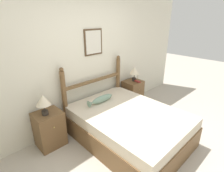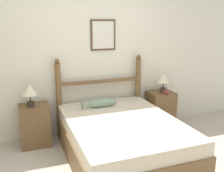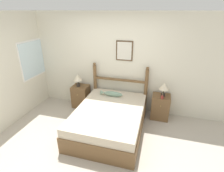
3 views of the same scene
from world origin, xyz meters
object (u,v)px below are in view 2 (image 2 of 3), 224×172
(nightstand_right, at_px, (160,109))
(fish_pillow, at_px, (100,103))
(model_boat, at_px, (166,92))
(table_lamp_left, at_px, (30,91))
(nightstand_left, at_px, (35,125))
(table_lamp_right, at_px, (163,79))
(bed, at_px, (122,139))

(nightstand_right, xyz_separation_m, fish_pillow, (-1.22, -0.22, 0.31))
(model_boat, height_order, fish_pillow, model_boat)
(nightstand_right, height_order, table_lamp_left, table_lamp_left)
(nightstand_left, xyz_separation_m, table_lamp_right, (2.22, 0.00, 0.55))
(table_lamp_right, distance_m, model_boat, 0.25)
(model_boat, bearing_deg, table_lamp_right, 81.96)
(table_lamp_left, bearing_deg, table_lamp_right, 0.73)
(table_lamp_left, relative_size, fish_pillow, 0.60)
(bed, bearing_deg, fish_pillow, 101.82)
(model_boat, xyz_separation_m, fish_pillow, (-1.23, -0.10, -0.03))
(nightstand_right, height_order, fish_pillow, fish_pillow)
(nightstand_left, xyz_separation_m, model_boat, (2.20, -0.12, 0.34))
(nightstand_left, height_order, table_lamp_right, table_lamp_right)
(table_lamp_left, xyz_separation_m, table_lamp_right, (2.26, 0.03, 0.00))
(table_lamp_left, bearing_deg, nightstand_left, 35.76)
(nightstand_left, distance_m, nightstand_right, 2.18)
(table_lamp_left, bearing_deg, fish_pillow, -10.85)
(fish_pillow, bearing_deg, nightstand_right, 10.27)
(bed, xyz_separation_m, table_lamp_left, (-1.13, 0.79, 0.59))
(bed, relative_size, fish_pillow, 3.49)
(bed, bearing_deg, model_boat, 32.25)
(bed, xyz_separation_m, nightstand_right, (1.09, 0.82, 0.04))
(table_lamp_right, bearing_deg, nightstand_left, -179.98)
(nightstand_left, bearing_deg, fish_pillow, -12.86)
(bed, xyz_separation_m, table_lamp_right, (1.12, 0.82, 0.59))
(nightstand_right, bearing_deg, bed, -143.03)
(nightstand_right, relative_size, table_lamp_right, 1.83)
(table_lamp_left, bearing_deg, model_boat, -2.46)
(table_lamp_left, distance_m, fish_pillow, 1.05)
(bed, height_order, fish_pillow, fish_pillow)
(nightstand_left, bearing_deg, table_lamp_left, -144.24)
(table_lamp_right, bearing_deg, nightstand_right, -178.64)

